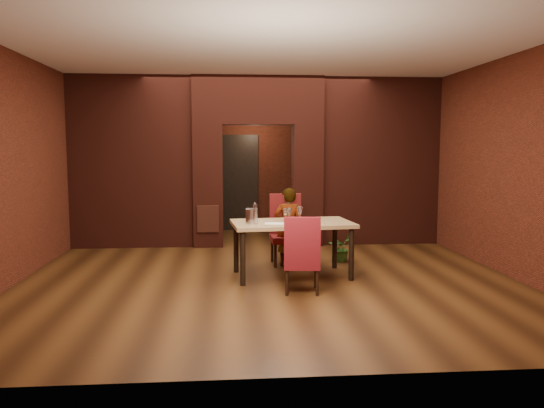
% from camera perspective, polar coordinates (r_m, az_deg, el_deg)
% --- Properties ---
extents(floor, '(8.00, 8.00, 0.00)m').
position_cam_1_polar(floor, '(8.36, -0.73, -6.85)').
color(floor, '#492A12').
rests_on(floor, ground).
extents(ceiling, '(7.00, 8.00, 0.04)m').
position_cam_1_polar(ceiling, '(8.25, -0.76, 15.35)').
color(ceiling, silver).
rests_on(ceiling, ground).
extents(wall_back, '(7.00, 0.04, 3.20)m').
position_cam_1_polar(wall_back, '(12.14, -2.04, 4.80)').
color(wall_back, maroon).
rests_on(wall_back, ground).
extents(wall_front, '(7.00, 0.04, 3.20)m').
position_cam_1_polar(wall_front, '(4.17, 3.02, 2.37)').
color(wall_front, maroon).
rests_on(wall_front, ground).
extents(wall_left, '(0.04, 8.00, 3.20)m').
position_cam_1_polar(wall_left, '(8.65, -24.62, 3.74)').
color(wall_left, maroon).
rests_on(wall_left, ground).
extents(wall_right, '(0.04, 8.00, 3.20)m').
position_cam_1_polar(wall_right, '(9.09, 21.91, 3.94)').
color(wall_right, maroon).
rests_on(wall_right, ground).
extents(pillar_left, '(0.55, 0.55, 2.30)m').
position_cam_1_polar(pillar_left, '(10.16, -6.87, 1.97)').
color(pillar_left, maroon).
rests_on(pillar_left, ground).
extents(pillar_right, '(0.55, 0.55, 2.30)m').
position_cam_1_polar(pillar_right, '(10.26, 3.79, 2.04)').
color(pillar_right, maroon).
rests_on(pillar_right, ground).
extents(lintel, '(2.45, 0.55, 0.90)m').
position_cam_1_polar(lintel, '(10.18, -1.54, 11.03)').
color(lintel, maroon).
rests_on(lintel, ground).
extents(wing_wall_left, '(2.28, 0.35, 3.20)m').
position_cam_1_polar(wing_wall_left, '(10.29, -14.81, 4.37)').
color(wing_wall_left, maroon).
rests_on(wing_wall_left, ground).
extents(wing_wall_right, '(2.28, 0.35, 3.20)m').
position_cam_1_polar(wing_wall_right, '(10.54, 11.45, 4.49)').
color(wing_wall_right, maroon).
rests_on(wing_wall_right, ground).
extents(vent_panel, '(0.40, 0.03, 0.50)m').
position_cam_1_polar(vent_panel, '(9.93, -6.90, -1.61)').
color(vent_panel, '#A64830').
rests_on(vent_panel, ground).
extents(rear_door, '(0.90, 0.08, 2.10)m').
position_cam_1_polar(rear_door, '(12.10, -3.91, 2.18)').
color(rear_door, black).
rests_on(rear_door, ground).
extents(rear_door_frame, '(1.02, 0.04, 2.22)m').
position_cam_1_polar(rear_door_frame, '(12.06, -3.91, 2.16)').
color(rear_door_frame, black).
rests_on(rear_door_frame, ground).
extents(dining_table, '(1.80, 1.13, 0.80)m').
position_cam_1_polar(dining_table, '(7.73, 2.15, -4.87)').
color(dining_table, tan).
rests_on(dining_table, ground).
extents(chair_far, '(0.53, 0.53, 1.12)m').
position_cam_1_polar(chair_far, '(8.48, 1.63, -2.80)').
color(chair_far, maroon).
rests_on(chair_far, ground).
extents(chair_near, '(0.51, 0.51, 1.01)m').
position_cam_1_polar(chair_near, '(6.90, 3.24, -5.36)').
color(chair_near, maroon).
rests_on(chair_near, ground).
extents(person_seated, '(0.49, 0.35, 1.25)m').
position_cam_1_polar(person_seated, '(8.36, 1.79, -2.50)').
color(person_seated, silver).
rests_on(person_seated, ground).
extents(wine_glass_a, '(0.07, 0.07, 0.18)m').
position_cam_1_polar(wine_glass_a, '(7.75, 1.44, -1.17)').
color(wine_glass_a, white).
rests_on(wine_glass_a, dining_table).
extents(wine_glass_b, '(0.08, 0.08, 0.21)m').
position_cam_1_polar(wine_glass_b, '(7.60, 1.83, -1.21)').
color(wine_glass_b, silver).
rests_on(wine_glass_b, dining_table).
extents(wine_glass_c, '(0.09, 0.09, 0.22)m').
position_cam_1_polar(wine_glass_c, '(7.66, 3.02, -1.11)').
color(wine_glass_c, white).
rests_on(wine_glass_c, dining_table).
extents(tasting_sheet, '(0.29, 0.23, 0.00)m').
position_cam_1_polar(tasting_sheet, '(7.49, 0.24, -2.11)').
color(tasting_sheet, white).
rests_on(tasting_sheet, dining_table).
extents(wine_bucket, '(0.17, 0.17, 0.21)m').
position_cam_1_polar(wine_bucket, '(7.47, -2.23, -1.32)').
color(wine_bucket, '#B6B7BE').
rests_on(wine_bucket, dining_table).
extents(water_bottle, '(0.06, 0.06, 0.27)m').
position_cam_1_polar(water_bottle, '(7.70, -1.83, -0.87)').
color(water_bottle, white).
rests_on(water_bottle, dining_table).
extents(potted_plant, '(0.55, 0.55, 0.47)m').
position_cam_1_polar(potted_plant, '(8.83, 7.38, -4.65)').
color(potted_plant, '#2B5A1F').
rests_on(potted_plant, ground).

